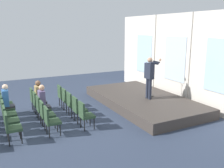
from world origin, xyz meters
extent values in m
plane|color=#2D384C|center=(0.00, 0.00, 0.00)|extent=(16.28, 16.28, 0.00)
cube|color=silver|center=(0.00, 6.26, 1.97)|extent=(9.15, 0.10, 3.93)
cube|color=silver|center=(-2.44, 6.20, 1.92)|extent=(1.35, 0.04, 2.01)
cube|color=silver|center=(-1.62, 6.21, 1.97)|extent=(0.20, 0.08, 3.93)
cube|color=silver|center=(0.00, 6.20, 1.92)|extent=(1.35, 0.04, 2.01)
cube|color=silver|center=(0.82, 6.21, 1.97)|extent=(0.20, 0.08, 3.93)
cube|color=silver|center=(2.44, 6.20, 1.92)|extent=(1.35, 0.04, 2.01)
cube|color=#3F3833|center=(0.00, 4.47, 0.19)|extent=(5.65, 2.99, 0.39)
cylinder|color=#232838|center=(0.34, 4.49, 0.82)|extent=(0.14, 0.14, 0.86)
cylinder|color=#232838|center=(0.52, 4.49, 0.82)|extent=(0.14, 0.14, 0.86)
cube|color=#232838|center=(0.43, 4.49, 1.57)|extent=(0.42, 0.22, 0.64)
cube|color=maroon|center=(0.43, 4.60, 1.64)|extent=(0.06, 0.01, 0.39)
sphere|color=tan|center=(0.43, 4.50, 2.02)|extent=(0.21, 0.21, 0.21)
cylinder|color=#232838|center=(0.19, 4.57, 1.67)|extent=(0.09, 0.28, 0.45)
cylinder|color=#232838|center=(0.58, 4.62, 1.90)|extent=(0.15, 0.36, 0.15)
cylinder|color=#232838|center=(0.53, 4.75, 1.93)|extent=(0.11, 0.34, 0.15)
sphere|color=tan|center=(0.44, 5.02, 2.00)|extent=(0.10, 0.10, 0.10)
cylinder|color=black|center=(0.15, 4.79, 0.40)|extent=(0.28, 0.28, 0.03)
cylinder|color=black|center=(0.15, 4.79, 1.14)|extent=(0.02, 0.02, 1.45)
sphere|color=#262626|center=(0.15, 4.79, 1.91)|extent=(0.07, 0.07, 0.07)
cylinder|color=black|center=(-1.15, 1.55, 0.20)|extent=(0.04, 0.04, 0.40)
cylinder|color=black|center=(-1.51, 1.55, 0.20)|extent=(0.04, 0.04, 0.40)
cylinder|color=black|center=(-1.15, 1.21, 0.20)|extent=(0.04, 0.04, 0.40)
cylinder|color=black|center=(-1.51, 1.21, 0.20)|extent=(0.04, 0.04, 0.40)
cube|color=#2D472D|center=(-1.33, 1.38, 0.44)|extent=(0.46, 0.44, 0.08)
cube|color=#2D472D|center=(-1.33, 1.19, 0.71)|extent=(0.46, 0.06, 0.46)
cylinder|color=black|center=(-0.49, 1.55, 0.20)|extent=(0.04, 0.04, 0.40)
cylinder|color=black|center=(-0.85, 1.55, 0.20)|extent=(0.04, 0.04, 0.40)
cylinder|color=black|center=(-0.49, 1.21, 0.20)|extent=(0.04, 0.04, 0.40)
cylinder|color=black|center=(-0.85, 1.21, 0.20)|extent=(0.04, 0.04, 0.40)
cube|color=#2D472D|center=(-0.67, 1.38, 0.44)|extent=(0.46, 0.44, 0.08)
cube|color=#2D472D|center=(-0.67, 1.19, 0.71)|extent=(0.46, 0.06, 0.46)
cylinder|color=black|center=(0.18, 1.55, 0.20)|extent=(0.04, 0.04, 0.40)
cylinder|color=black|center=(-0.18, 1.55, 0.20)|extent=(0.04, 0.04, 0.40)
cylinder|color=black|center=(0.18, 1.21, 0.20)|extent=(0.04, 0.04, 0.40)
cylinder|color=black|center=(-0.18, 1.21, 0.20)|extent=(0.04, 0.04, 0.40)
cube|color=#2D472D|center=(0.00, 1.38, 0.44)|extent=(0.46, 0.44, 0.08)
cube|color=#2D472D|center=(0.00, 1.19, 0.71)|extent=(0.46, 0.06, 0.46)
cylinder|color=black|center=(0.85, 1.55, 0.20)|extent=(0.04, 0.04, 0.40)
cylinder|color=black|center=(0.49, 1.55, 0.20)|extent=(0.04, 0.04, 0.40)
cylinder|color=black|center=(0.85, 1.21, 0.20)|extent=(0.04, 0.04, 0.40)
cylinder|color=black|center=(0.49, 1.21, 0.20)|extent=(0.04, 0.04, 0.40)
cube|color=#2D472D|center=(0.67, 1.38, 0.44)|extent=(0.46, 0.44, 0.08)
cube|color=#2D472D|center=(0.67, 1.19, 0.71)|extent=(0.46, 0.06, 0.46)
cylinder|color=black|center=(1.51, 1.55, 0.20)|extent=(0.04, 0.04, 0.40)
cylinder|color=black|center=(1.15, 1.55, 0.20)|extent=(0.04, 0.04, 0.40)
cylinder|color=black|center=(1.51, 1.21, 0.20)|extent=(0.04, 0.04, 0.40)
cylinder|color=black|center=(1.15, 1.21, 0.20)|extent=(0.04, 0.04, 0.40)
cube|color=#2D472D|center=(1.33, 1.38, 0.44)|extent=(0.46, 0.44, 0.08)
cube|color=#2D472D|center=(1.33, 1.19, 0.71)|extent=(0.46, 0.06, 0.46)
cylinder|color=black|center=(-1.15, 0.41, 0.20)|extent=(0.04, 0.04, 0.40)
cylinder|color=black|center=(-1.51, 0.41, 0.20)|extent=(0.04, 0.04, 0.40)
cylinder|color=black|center=(-1.15, 0.07, 0.20)|extent=(0.04, 0.04, 0.40)
cylinder|color=black|center=(-1.51, 0.07, 0.20)|extent=(0.04, 0.04, 0.40)
cube|color=#2D472D|center=(-1.33, 0.24, 0.44)|extent=(0.46, 0.44, 0.08)
cube|color=#2D472D|center=(-1.33, 0.05, 0.71)|extent=(0.46, 0.06, 0.46)
cylinder|color=black|center=(-0.49, 0.41, 0.20)|extent=(0.04, 0.04, 0.40)
cylinder|color=black|center=(-0.85, 0.41, 0.20)|extent=(0.04, 0.04, 0.40)
cylinder|color=black|center=(-0.49, 0.07, 0.20)|extent=(0.04, 0.04, 0.40)
cylinder|color=black|center=(-0.85, 0.07, 0.20)|extent=(0.04, 0.04, 0.40)
cube|color=#2D472D|center=(-0.67, 0.24, 0.44)|extent=(0.46, 0.44, 0.08)
cube|color=#2D472D|center=(-0.67, 0.05, 0.71)|extent=(0.46, 0.06, 0.46)
cylinder|color=#2D2D33|center=(-0.76, 0.42, 0.22)|extent=(0.10, 0.10, 0.44)
cylinder|color=#2D2D33|center=(-0.58, 0.42, 0.22)|extent=(0.10, 0.10, 0.44)
cube|color=#2D2D33|center=(-0.67, 0.30, 0.50)|extent=(0.34, 0.36, 0.12)
cube|color=#997F4C|center=(-0.67, 0.19, 0.86)|extent=(0.36, 0.20, 0.61)
sphere|color=brown|center=(-0.67, 0.21, 1.28)|extent=(0.20, 0.20, 0.20)
cylinder|color=black|center=(0.18, 0.41, 0.20)|extent=(0.04, 0.04, 0.40)
cylinder|color=black|center=(-0.18, 0.41, 0.20)|extent=(0.04, 0.04, 0.40)
cylinder|color=black|center=(0.18, 0.07, 0.20)|extent=(0.04, 0.04, 0.40)
cylinder|color=black|center=(-0.18, 0.07, 0.20)|extent=(0.04, 0.04, 0.40)
cube|color=#2D472D|center=(0.00, 0.24, 0.44)|extent=(0.46, 0.44, 0.08)
cube|color=#2D472D|center=(0.00, 0.05, 0.71)|extent=(0.46, 0.06, 0.46)
cylinder|color=#2D2D33|center=(-0.09, 0.42, 0.22)|extent=(0.10, 0.10, 0.44)
cylinder|color=#2D2D33|center=(0.09, 0.42, 0.22)|extent=(0.10, 0.10, 0.44)
cube|color=#2D2D33|center=(0.00, 0.30, 0.50)|extent=(0.34, 0.36, 0.12)
cube|color=#594C72|center=(0.00, 0.19, 0.85)|extent=(0.36, 0.20, 0.58)
sphere|color=tan|center=(0.00, 0.21, 1.25)|extent=(0.20, 0.20, 0.20)
cylinder|color=black|center=(0.85, 0.41, 0.20)|extent=(0.04, 0.04, 0.40)
cylinder|color=black|center=(0.49, 0.41, 0.20)|extent=(0.04, 0.04, 0.40)
cylinder|color=black|center=(0.85, 0.07, 0.20)|extent=(0.04, 0.04, 0.40)
cylinder|color=black|center=(0.49, 0.07, 0.20)|extent=(0.04, 0.04, 0.40)
cube|color=#2D472D|center=(0.67, 0.24, 0.44)|extent=(0.46, 0.44, 0.08)
cube|color=#2D472D|center=(0.67, 0.05, 0.71)|extent=(0.46, 0.06, 0.46)
cylinder|color=black|center=(1.51, 0.41, 0.20)|extent=(0.04, 0.04, 0.40)
cylinder|color=black|center=(1.15, 0.41, 0.20)|extent=(0.04, 0.04, 0.40)
cylinder|color=black|center=(1.51, 0.07, 0.20)|extent=(0.04, 0.04, 0.40)
cylinder|color=black|center=(1.15, 0.07, 0.20)|extent=(0.04, 0.04, 0.40)
cube|color=#2D472D|center=(1.33, 0.24, 0.44)|extent=(0.46, 0.44, 0.08)
cube|color=#2D472D|center=(1.33, 0.05, 0.71)|extent=(0.46, 0.06, 0.46)
cylinder|color=black|center=(-1.15, -0.73, 0.20)|extent=(0.04, 0.04, 0.40)
cylinder|color=black|center=(-1.51, -0.73, 0.20)|extent=(0.04, 0.04, 0.40)
cylinder|color=black|center=(-1.15, -1.07, 0.20)|extent=(0.04, 0.04, 0.40)
cylinder|color=black|center=(-1.51, -1.07, 0.20)|extent=(0.04, 0.04, 0.40)
cube|color=#2D472D|center=(-1.33, -0.90, 0.44)|extent=(0.46, 0.44, 0.08)
cube|color=#2D472D|center=(-1.33, -1.09, 0.71)|extent=(0.46, 0.06, 0.46)
cylinder|color=black|center=(-0.49, -0.73, 0.20)|extent=(0.04, 0.04, 0.40)
cylinder|color=black|center=(-0.85, -0.73, 0.20)|extent=(0.04, 0.04, 0.40)
cylinder|color=black|center=(-0.49, -1.07, 0.20)|extent=(0.04, 0.04, 0.40)
cylinder|color=black|center=(-0.85, -1.07, 0.20)|extent=(0.04, 0.04, 0.40)
cube|color=#2D472D|center=(-0.67, -0.90, 0.44)|extent=(0.46, 0.44, 0.08)
cube|color=#2D472D|center=(-0.67, -1.09, 0.71)|extent=(0.46, 0.06, 0.46)
cylinder|color=#2D2D33|center=(-0.76, -0.72, 0.22)|extent=(0.10, 0.10, 0.44)
cylinder|color=#2D2D33|center=(-0.58, -0.72, 0.22)|extent=(0.10, 0.10, 0.44)
cube|color=#2D2D33|center=(-0.67, -0.84, 0.50)|extent=(0.34, 0.36, 0.12)
cube|color=#3366A5|center=(-0.67, -0.95, 0.85)|extent=(0.36, 0.20, 0.58)
sphere|color=beige|center=(-0.67, -0.93, 1.25)|extent=(0.20, 0.20, 0.20)
cylinder|color=black|center=(0.18, -0.73, 0.20)|extent=(0.04, 0.04, 0.40)
cylinder|color=black|center=(-0.18, -0.73, 0.20)|extent=(0.04, 0.04, 0.40)
cylinder|color=black|center=(0.18, -1.07, 0.20)|extent=(0.04, 0.04, 0.40)
cylinder|color=black|center=(-0.18, -1.07, 0.20)|extent=(0.04, 0.04, 0.40)
cube|color=#2D472D|center=(0.00, -0.90, 0.44)|extent=(0.46, 0.44, 0.08)
cube|color=#2D472D|center=(0.00, -1.09, 0.71)|extent=(0.46, 0.06, 0.46)
cylinder|color=black|center=(0.85, -0.73, 0.20)|extent=(0.04, 0.04, 0.40)
cylinder|color=black|center=(0.49, -0.73, 0.20)|extent=(0.04, 0.04, 0.40)
cylinder|color=black|center=(0.85, -1.07, 0.20)|extent=(0.04, 0.04, 0.40)
cylinder|color=black|center=(0.49, -1.07, 0.20)|extent=(0.04, 0.04, 0.40)
cube|color=#2D472D|center=(0.67, -0.90, 0.44)|extent=(0.46, 0.44, 0.08)
cube|color=#2D472D|center=(0.67, -1.09, 0.71)|extent=(0.46, 0.06, 0.46)
cylinder|color=black|center=(1.51, -0.73, 0.20)|extent=(0.04, 0.04, 0.40)
cylinder|color=black|center=(1.15, -0.73, 0.20)|extent=(0.04, 0.04, 0.40)
cylinder|color=black|center=(1.51, -1.07, 0.20)|extent=(0.04, 0.04, 0.40)
cylinder|color=black|center=(1.15, -1.07, 0.20)|extent=(0.04, 0.04, 0.40)
cube|color=#2D472D|center=(1.33, -0.90, 0.44)|extent=(0.46, 0.44, 0.08)
cube|color=#2D472D|center=(1.33, -1.09, 0.71)|extent=(0.46, 0.06, 0.46)
camera|label=1|loc=(8.51, -1.38, 3.28)|focal=39.11mm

